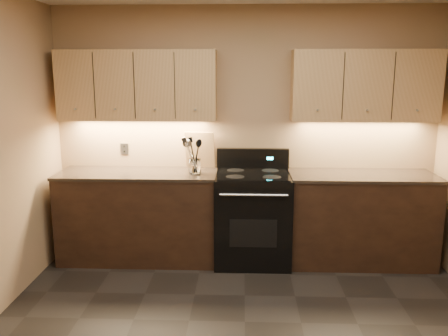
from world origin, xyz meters
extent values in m
cube|color=#A27C5F|center=(0.00, 2.00, 1.30)|extent=(4.00, 0.04, 2.60)
cube|color=black|center=(-1.10, 1.70, 0.45)|extent=(1.60, 0.60, 0.90)
cube|color=#3B2E25|center=(-1.10, 1.70, 0.92)|extent=(1.62, 0.62, 0.03)
cube|color=black|center=(1.18, 1.70, 0.45)|extent=(1.44, 0.60, 0.90)
cube|color=#3B2E25|center=(1.18, 1.70, 0.92)|extent=(1.46, 0.62, 0.03)
cube|color=black|center=(0.08, 1.68, 0.46)|extent=(0.76, 0.65, 0.92)
cube|color=black|center=(0.08, 1.68, 0.93)|extent=(0.70, 0.60, 0.01)
cube|color=black|center=(0.08, 1.96, 1.03)|extent=(0.76, 0.07, 0.22)
cube|color=#19E5F2|center=(0.26, 1.92, 1.04)|extent=(0.06, 0.00, 0.03)
cylinder|color=silver|center=(0.08, 1.34, 0.80)|extent=(0.65, 0.02, 0.02)
cube|color=black|center=(0.08, 1.35, 0.41)|extent=(0.46, 0.00, 0.28)
cylinder|color=black|center=(-0.10, 1.53, 0.93)|extent=(0.18, 0.18, 0.00)
cylinder|color=black|center=(0.26, 1.53, 0.93)|extent=(0.18, 0.18, 0.00)
cylinder|color=black|center=(-0.10, 1.82, 0.93)|extent=(0.18, 0.18, 0.00)
cylinder|color=black|center=(0.26, 1.82, 0.93)|extent=(0.18, 0.18, 0.00)
cube|color=tan|center=(-1.10, 1.85, 1.80)|extent=(1.60, 0.30, 0.70)
cube|color=tan|center=(1.18, 1.85, 1.80)|extent=(1.44, 0.30, 0.70)
cube|color=#B2B5BA|center=(-1.30, 1.99, 1.12)|extent=(0.08, 0.01, 0.12)
cylinder|color=white|center=(-0.51, 1.68, 1.01)|extent=(0.12, 0.12, 0.15)
cylinder|color=white|center=(-0.51, 1.68, 0.94)|extent=(0.12, 0.12, 0.02)
cube|color=tan|center=(-0.48, 1.95, 1.12)|extent=(0.32, 0.13, 0.39)
camera|label=1|loc=(-0.03, -2.98, 1.97)|focal=38.00mm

